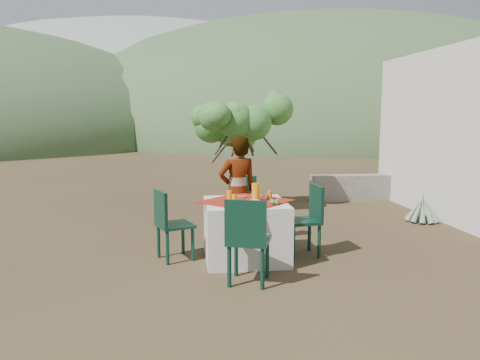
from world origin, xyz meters
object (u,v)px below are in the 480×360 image
at_px(chair_near, 247,237).
at_px(chair_right, 308,217).
at_px(person, 238,191).
at_px(shrub_tree, 244,129).
at_px(juice_pitcher, 256,192).
at_px(agave, 422,210).
at_px(chair_far, 242,203).
at_px(chair_left, 169,222).
at_px(table, 246,230).

distance_m(chair_near, chair_right, 1.38).
bearing_deg(person, shrub_tree, -114.46).
height_order(shrub_tree, juice_pitcher, shrub_tree).
bearing_deg(shrub_tree, agave, -23.96).
bearing_deg(chair_right, chair_far, -150.60).
bearing_deg(chair_far, chair_right, -40.35).
bearing_deg(shrub_tree, chair_left, -114.59).
relative_size(person, agave, 2.50).
bearing_deg(agave, juice_pitcher, -151.55).
distance_m(chair_near, agave, 4.34).
bearing_deg(chair_left, chair_right, -111.23).
height_order(chair_right, person, person).
height_order(table, chair_near, chair_near).
height_order(chair_far, agave, chair_far).
xyz_separation_m(chair_right, person, (-0.86, 0.57, 0.26)).
bearing_deg(chair_near, chair_left, -31.00).
distance_m(chair_left, agave, 4.61).
xyz_separation_m(chair_far, chair_left, (-1.06, -1.07, -0.01)).
relative_size(table, juice_pitcher, 5.73).
distance_m(chair_right, agave, 2.99).
xyz_separation_m(shrub_tree, agave, (2.94, -1.31, -1.36)).
distance_m(chair_right, shrub_tree, 3.16).
distance_m(chair_left, chair_right, 1.80).
bearing_deg(chair_right, agave, 117.77).
height_order(person, agave, person).
relative_size(shrub_tree, agave, 3.18).
relative_size(chair_near, shrub_tree, 0.49).
bearing_deg(juice_pitcher, chair_near, -104.35).
xyz_separation_m(chair_left, person, (0.94, 0.58, 0.28)).
height_order(chair_left, chair_right, chair_right).
xyz_separation_m(table, juice_pitcher, (0.13, -0.02, 0.50)).
distance_m(chair_left, shrub_tree, 3.41).
relative_size(chair_near, chair_right, 1.03).
bearing_deg(juice_pitcher, person, 102.60).
distance_m(chair_far, shrub_tree, 2.18).
distance_m(chair_right, person, 1.07).
bearing_deg(chair_left, chair_far, -66.28).
xyz_separation_m(person, juice_pitcher, (0.15, -0.67, 0.10)).
bearing_deg(agave, shrub_tree, 156.04).
bearing_deg(juice_pitcher, chair_left, 175.27).
bearing_deg(chair_left, chair_near, -160.65).
bearing_deg(chair_far, juice_pitcher, -73.76).
bearing_deg(chair_left, table, -115.40).
bearing_deg(juice_pitcher, table, 169.18).
distance_m(agave, juice_pitcher, 3.70).
bearing_deg(juice_pitcher, shrub_tree, 85.18).
height_order(table, person, person).
bearing_deg(person, juice_pitcher, 87.87).
relative_size(chair_right, juice_pitcher, 4.12).
distance_m(chair_near, person, 1.60).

